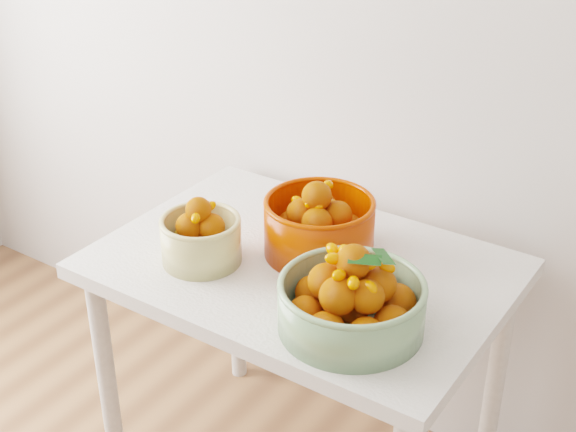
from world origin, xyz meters
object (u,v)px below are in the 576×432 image
bowl_cream (201,237)px  bowl_orange (319,225)px  bowl_green (352,301)px  table (301,294)px

bowl_cream → bowl_orange: bowl_orange is taller
bowl_green → bowl_orange: bowl_green is taller
bowl_green → bowl_orange: bearing=134.6°
bowl_cream → bowl_green: (0.45, -0.04, 0.01)m
table → bowl_green: bowl_green is taller
table → bowl_orange: bearing=80.9°
bowl_orange → table: bearing=-99.1°
bowl_cream → bowl_green: bowl_green is taller
bowl_green → bowl_orange: size_ratio=1.09×
table → bowl_green: bearing=-35.4°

